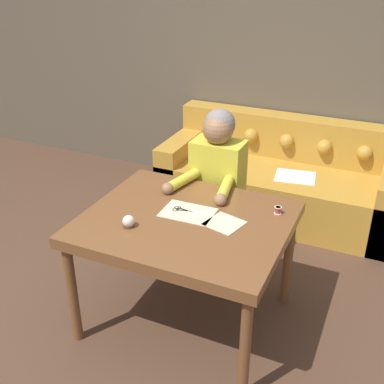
{
  "coord_description": "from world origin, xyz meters",
  "views": [
    {
      "loc": [
        1.16,
        -2.09,
        2.2
      ],
      "look_at": [
        0.08,
        0.29,
        0.86
      ],
      "focal_mm": 45.0,
      "sensor_mm": 36.0,
      "label": 1
    }
  ],
  "objects_px": {
    "person": "(217,191)",
    "scissors": "(184,210)",
    "couch": "(279,181)",
    "thread_spool": "(278,210)",
    "pin_cushion": "(129,222)",
    "dining_table": "(186,229)"
  },
  "relations": [
    {
      "from": "person",
      "to": "scissors",
      "type": "distance_m",
      "value": 0.58
    },
    {
      "from": "couch",
      "to": "thread_spool",
      "type": "relative_size",
      "value": 46.28
    },
    {
      "from": "person",
      "to": "scissors",
      "type": "bearing_deg",
      "value": -89.45
    },
    {
      "from": "couch",
      "to": "person",
      "type": "bearing_deg",
      "value": -101.48
    },
    {
      "from": "couch",
      "to": "person",
      "type": "relative_size",
      "value": 1.69
    },
    {
      "from": "scissors",
      "to": "pin_cushion",
      "type": "height_order",
      "value": "pin_cushion"
    },
    {
      "from": "person",
      "to": "scissors",
      "type": "relative_size",
      "value": 5.64
    },
    {
      "from": "scissors",
      "to": "thread_spool",
      "type": "xyz_separation_m",
      "value": [
        0.53,
        0.2,
        0.02
      ]
    },
    {
      "from": "couch",
      "to": "pin_cushion",
      "type": "height_order",
      "value": "pin_cushion"
    },
    {
      "from": "scissors",
      "to": "thread_spool",
      "type": "height_order",
      "value": "thread_spool"
    },
    {
      "from": "dining_table",
      "to": "pin_cushion",
      "type": "xyz_separation_m",
      "value": [
        -0.26,
        -0.22,
        0.11
      ]
    },
    {
      "from": "couch",
      "to": "scissors",
      "type": "xyz_separation_m",
      "value": [
        -0.2,
        -1.6,
        0.46
      ]
    },
    {
      "from": "person",
      "to": "pin_cushion",
      "type": "distance_m",
      "value": 0.9
    },
    {
      "from": "dining_table",
      "to": "thread_spool",
      "type": "xyz_separation_m",
      "value": [
        0.48,
        0.28,
        0.1
      ]
    },
    {
      "from": "dining_table",
      "to": "scissors",
      "type": "bearing_deg",
      "value": 122.35
    },
    {
      "from": "person",
      "to": "thread_spool",
      "type": "distance_m",
      "value": 0.67
    },
    {
      "from": "scissors",
      "to": "thread_spool",
      "type": "distance_m",
      "value": 0.57
    },
    {
      "from": "scissors",
      "to": "pin_cushion",
      "type": "bearing_deg",
      "value": -124.73
    },
    {
      "from": "person",
      "to": "thread_spool",
      "type": "relative_size",
      "value": 27.4
    },
    {
      "from": "dining_table",
      "to": "person",
      "type": "height_order",
      "value": "person"
    },
    {
      "from": "thread_spool",
      "to": "pin_cushion",
      "type": "bearing_deg",
      "value": -145.85
    },
    {
      "from": "couch",
      "to": "thread_spool",
      "type": "xyz_separation_m",
      "value": [
        0.33,
        -1.4,
        0.48
      ]
    }
  ]
}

